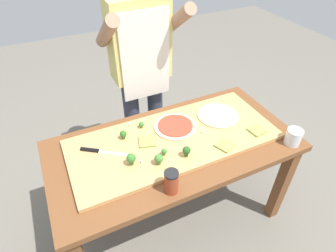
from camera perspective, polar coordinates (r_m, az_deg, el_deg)
ground_plane at (r=2.29m, az=0.92°, el=-17.34°), size 8.00×8.00×0.00m
prep_table at (r=1.79m, az=1.13°, el=-6.13°), size 1.51×0.76×0.74m
cutting_board at (r=1.73m, az=1.18°, el=-2.69°), size 1.27×0.54×0.02m
chefs_knife at (r=1.68m, az=-14.23°, el=-4.93°), size 0.24×0.17×0.02m
pizza_whole_tomato_red at (r=1.80m, az=1.49°, el=-0.03°), size 0.27×0.27×0.02m
pizza_whole_cheese_artichoke at (r=1.92m, az=10.08°, el=2.20°), size 0.28×0.28×0.02m
pizza_slice_near_left at (r=1.70m, az=-4.24°, el=-3.13°), size 0.12×0.12×0.01m
pizza_slice_far_left at (r=1.70m, az=11.42°, el=-3.84°), size 0.12×0.12×0.01m
pizza_slice_near_right at (r=1.85m, az=17.53°, el=-0.87°), size 0.10×0.10×0.01m
broccoli_floret_front_mid at (r=1.55m, az=-7.47°, el=-6.55°), size 0.05×0.05×0.07m
broccoli_floret_front_right at (r=1.59m, az=3.77°, el=-5.04°), size 0.05×0.05×0.07m
broccoli_floret_front_left at (r=1.79m, az=-5.42°, el=0.30°), size 0.03×0.03×0.04m
broccoli_floret_back_right at (r=1.60m, az=-0.80°, el=-5.22°), size 0.03×0.03×0.04m
broccoli_floret_back_mid at (r=1.72m, az=-9.05°, el=-1.67°), size 0.04×0.04×0.06m
broccoli_floret_back_left at (r=1.54m, az=-1.89°, el=-6.65°), size 0.05×0.05×0.07m
cheese_crumble_a at (r=1.83m, az=-7.86°, el=0.38°), size 0.02×0.02×0.01m
cheese_crumble_b at (r=1.58m, az=-5.27°, el=-7.21°), size 0.02×0.02×0.01m
cheese_crumble_c at (r=1.77m, az=7.05°, el=-1.24°), size 0.02×0.02×0.01m
flour_cup at (r=1.86m, az=24.03°, el=-2.15°), size 0.09×0.09×0.10m
sauce_jar at (r=1.43m, az=0.67°, el=-11.23°), size 0.07×0.07×0.14m
cook_center at (r=2.03m, az=-5.49°, el=12.40°), size 0.54×0.39×1.67m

